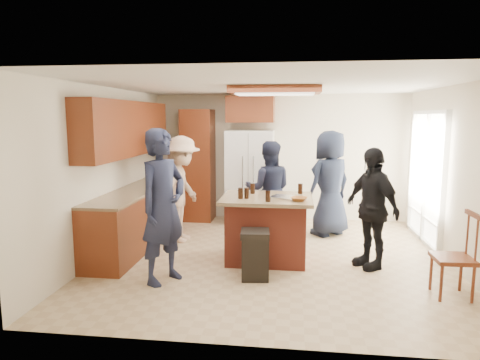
# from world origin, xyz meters

# --- Properties ---
(person_front_left) EXTENTS (0.78, 0.86, 1.92)m
(person_front_left) POSITION_xyz_m (-1.31, -1.07, 0.96)
(person_front_left) COLOR #1C2038
(person_front_left) RESTS_ON ground
(person_behind_left) EXTENTS (0.84, 0.55, 1.66)m
(person_behind_left) POSITION_xyz_m (-0.13, 1.09, 0.83)
(person_behind_left) COLOR #191D32
(person_behind_left) RESTS_ON ground
(person_behind_right) EXTENTS (1.06, 1.02, 1.83)m
(person_behind_right) POSITION_xyz_m (0.92, 1.37, 0.91)
(person_behind_right) COLOR black
(person_behind_right) RESTS_ON ground
(person_side_right) EXTENTS (0.92, 1.09, 1.66)m
(person_side_right) POSITION_xyz_m (1.35, -0.21, 0.83)
(person_side_right) COLOR black
(person_side_right) RESTS_ON ground
(person_counter) EXTENTS (0.62, 1.17, 1.75)m
(person_counter) POSITION_xyz_m (-1.55, 0.69, 0.88)
(person_counter) COLOR tan
(person_counter) RESTS_ON ground
(left_cabinetry) EXTENTS (0.64, 3.00, 2.30)m
(left_cabinetry) POSITION_xyz_m (-2.24, 0.40, 0.96)
(left_cabinetry) COLOR maroon
(left_cabinetry) RESTS_ON ground
(back_wall_units) EXTENTS (1.80, 0.60, 2.45)m
(back_wall_units) POSITION_xyz_m (-1.33, 2.20, 1.38)
(back_wall_units) COLOR maroon
(back_wall_units) RESTS_ON ground
(refrigerator) EXTENTS (0.90, 0.76, 1.80)m
(refrigerator) POSITION_xyz_m (-0.55, 2.12, 0.90)
(refrigerator) COLOR white
(refrigerator) RESTS_ON ground
(kitchen_island) EXTENTS (1.28, 1.03, 0.93)m
(kitchen_island) POSITION_xyz_m (-0.08, -0.11, 0.47)
(kitchen_island) COLOR #9A3927
(kitchen_island) RESTS_ON ground
(island_items) EXTENTS (0.98, 0.75, 0.15)m
(island_items) POSITION_xyz_m (0.09, -0.20, 0.97)
(island_items) COLOR silver
(island_items) RESTS_ON kitchen_island
(trash_bin) EXTENTS (0.39, 0.39, 0.63)m
(trash_bin) POSITION_xyz_m (-0.18, -0.85, 0.32)
(trash_bin) COLOR black
(trash_bin) RESTS_ON ground
(spindle_chair) EXTENTS (0.43, 0.43, 0.99)m
(spindle_chair) POSITION_xyz_m (2.14, -1.12, 0.45)
(spindle_chair) COLOR maroon
(spindle_chair) RESTS_ON ground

